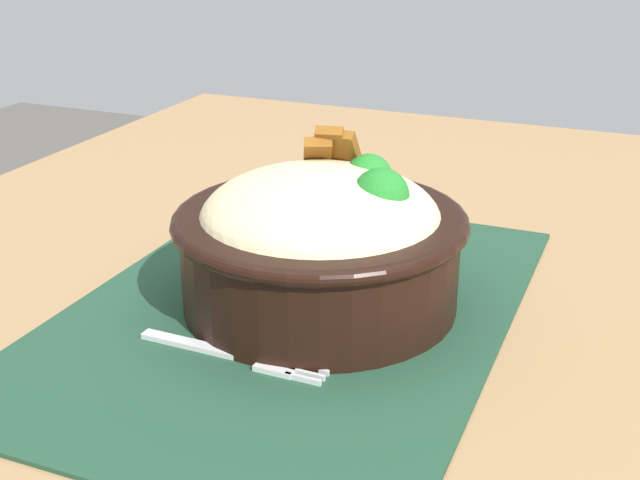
{
  "coord_description": "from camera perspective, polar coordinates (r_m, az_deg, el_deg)",
  "views": [
    {
      "loc": [
        0.52,
        0.2,
        1.04
      ],
      "look_at": [
        0.01,
        -0.01,
        0.81
      ],
      "focal_mm": 47.68,
      "sensor_mm": 36.0,
      "label": 1
    }
  ],
  "objects": [
    {
      "name": "table",
      "position": [
        0.66,
        1.13,
        -9.95
      ],
      "size": [
        1.16,
        0.89,
        0.76
      ],
      "color": "#99754C",
      "rests_on": "ground_plane"
    },
    {
      "name": "bowl",
      "position": [
        0.6,
        0.07,
        0.09
      ],
      "size": [
        0.21,
        0.21,
        0.12
      ],
      "color": "black",
      "rests_on": "placemat"
    },
    {
      "name": "placemat",
      "position": [
        0.61,
        -1.88,
        -4.67
      ],
      "size": [
        0.43,
        0.3,
        0.0
      ],
      "primitive_type": "cube",
      "rotation": [
        0.0,
        0.0,
        -0.0
      ],
      "color": "#1E422D",
      "rests_on": "table"
    },
    {
      "name": "fork",
      "position": [
        0.55,
        -5.32,
        -7.76
      ],
      "size": [
        0.02,
        0.13,
        0.0
      ],
      "color": "silver",
      "rests_on": "placemat"
    }
  ]
}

